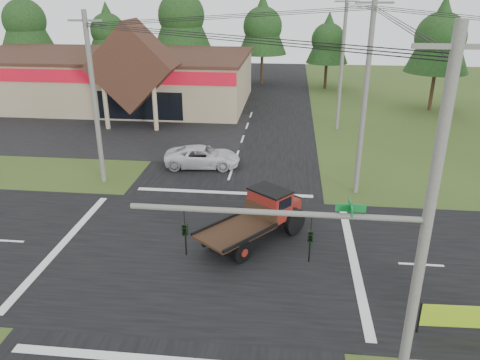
# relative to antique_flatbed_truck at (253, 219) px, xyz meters

# --- Properties ---
(ground) EXTENTS (120.00, 120.00, 0.00)m
(ground) POSITION_rel_antique_flatbed_truck_xyz_m (-2.25, -1.33, -1.24)
(ground) COLOR #314A1A
(ground) RESTS_ON ground
(road_ns) EXTENTS (12.00, 120.00, 0.02)m
(road_ns) POSITION_rel_antique_flatbed_truck_xyz_m (-2.25, -1.33, -1.23)
(road_ns) COLOR black
(road_ns) RESTS_ON ground
(road_ew) EXTENTS (120.00, 12.00, 0.02)m
(road_ew) POSITION_rel_antique_flatbed_truck_xyz_m (-2.25, -1.33, -1.22)
(road_ew) COLOR black
(road_ew) RESTS_ON ground
(parking_apron) EXTENTS (28.00, 14.00, 0.02)m
(parking_apron) POSITION_rel_antique_flatbed_truck_xyz_m (-16.25, 17.67, -1.22)
(parking_apron) COLOR black
(parking_apron) RESTS_ON ground
(cvs_building) EXTENTS (30.40, 18.20, 9.19)m
(cvs_building) POSITION_rel_antique_flatbed_truck_xyz_m (-17.96, 28.24, 1.54)
(cvs_building) COLOR gray
(cvs_building) RESTS_ON ground
(traffic_signal_mast) EXTENTS (8.12, 0.24, 7.00)m
(traffic_signal_mast) POSITION_rel_antique_flatbed_truck_xyz_m (3.57, -8.83, 3.19)
(traffic_signal_mast) COLOR #595651
(traffic_signal_mast) RESTS_ON ground
(utility_pole_nr) EXTENTS (2.00, 0.30, 11.00)m
(utility_pole_nr) POSITION_rel_antique_flatbed_truck_xyz_m (5.25, -8.83, 4.40)
(utility_pole_nr) COLOR #595651
(utility_pole_nr) RESTS_ON ground
(utility_pole_nw) EXTENTS (2.00, 0.30, 10.50)m
(utility_pole_nw) POSITION_rel_antique_flatbed_truck_xyz_m (-10.25, 6.67, 4.15)
(utility_pole_nw) COLOR #595651
(utility_pole_nw) RESTS_ON ground
(utility_pole_ne) EXTENTS (2.00, 0.30, 11.50)m
(utility_pole_ne) POSITION_rel_antique_flatbed_truck_xyz_m (5.75, 6.67, 4.65)
(utility_pole_ne) COLOR #595651
(utility_pole_ne) RESTS_ON ground
(utility_pole_n) EXTENTS (2.00, 0.30, 11.20)m
(utility_pole_n) POSITION_rel_antique_flatbed_truck_xyz_m (5.75, 20.67, 4.50)
(utility_pole_n) COLOR #595651
(utility_pole_n) RESTS_ON ground
(tree_row_a) EXTENTS (6.72, 6.72, 12.12)m
(tree_row_a) POSITION_rel_antique_flatbed_truck_xyz_m (-32.25, 38.67, 6.81)
(tree_row_a) COLOR #332316
(tree_row_a) RESTS_ON ground
(tree_row_b) EXTENTS (5.60, 5.60, 10.10)m
(tree_row_b) POSITION_rel_antique_flatbed_truck_xyz_m (-22.25, 40.67, 5.47)
(tree_row_b) COLOR #332316
(tree_row_b) RESTS_ON ground
(tree_row_c) EXTENTS (7.28, 7.28, 13.13)m
(tree_row_c) POSITION_rel_antique_flatbed_truck_xyz_m (-12.25, 39.67, 7.48)
(tree_row_c) COLOR #332316
(tree_row_c) RESTS_ON ground
(tree_row_d) EXTENTS (6.16, 6.16, 11.11)m
(tree_row_d) POSITION_rel_antique_flatbed_truck_xyz_m (-2.25, 40.67, 6.14)
(tree_row_d) COLOR #332316
(tree_row_d) RESTS_ON ground
(tree_row_e) EXTENTS (5.04, 5.04, 9.09)m
(tree_row_e) POSITION_rel_antique_flatbed_truck_xyz_m (5.75, 38.67, 4.80)
(tree_row_e) COLOR #332316
(tree_row_e) RESTS_ON ground
(tree_side_ne) EXTENTS (6.16, 6.16, 11.11)m
(tree_side_ne) POSITION_rel_antique_flatbed_truck_xyz_m (15.75, 28.67, 6.14)
(tree_side_ne) COLOR #332316
(tree_side_ne) RESTS_ON ground
(antique_flatbed_truck) EXTENTS (5.48, 6.02, 2.47)m
(antique_flatbed_truck) POSITION_rel_antique_flatbed_truck_xyz_m (0.00, 0.00, 0.00)
(antique_flatbed_truck) COLOR #581C0C
(antique_flatbed_truck) RESTS_ON ground
(roadside_banner) EXTENTS (3.79, 0.27, 1.30)m
(roadside_banner) POSITION_rel_antique_flatbed_truck_xyz_m (8.33, -5.88, -0.59)
(roadside_banner) COLOR #83AB16
(roadside_banner) RESTS_ON ground
(white_pickup) EXTENTS (5.37, 2.80, 1.44)m
(white_pickup) POSITION_rel_antique_flatbed_truck_xyz_m (-4.38, 10.06, -0.51)
(white_pickup) COLOR silver
(white_pickup) RESTS_ON ground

